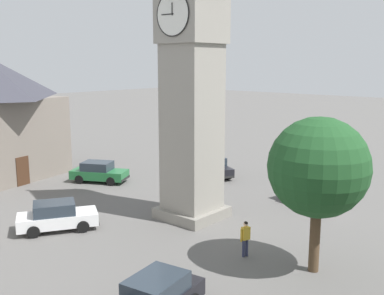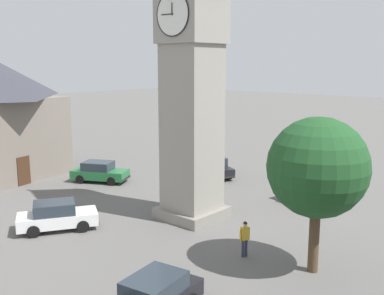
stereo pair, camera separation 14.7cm
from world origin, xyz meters
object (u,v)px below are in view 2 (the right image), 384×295
car_black_far (304,169)px  car_silver_kerb (57,216)px  car_white_side (100,172)px  car_blue_kerb (312,193)px  pedestrian (245,236)px  tree (318,168)px  clock_tower (192,31)px  car_green_alley (214,166)px

car_black_far → car_silver_kerb: bearing=76.0°
car_silver_kerb → car_white_side: bearing=-50.1°
car_white_side → car_blue_kerb: bearing=-159.9°
car_silver_kerb → car_black_far: size_ratio=1.00×
pedestrian → tree: 4.69m
car_white_side → car_silver_kerb: bearing=129.9°
car_silver_kerb → pedestrian: (-9.44, -3.79, 0.25)m
car_white_side → car_black_far: same height
car_blue_kerb → tree: size_ratio=0.66×
clock_tower → tree: (-8.42, 1.74, -5.89)m
car_silver_kerb → car_white_side: size_ratio=1.00×
clock_tower → pedestrian: bearing=155.5°
car_blue_kerb → car_white_side: bearing=20.1°
clock_tower → car_silver_kerb: bearing=57.0°
clock_tower → car_silver_kerb: 12.19m
car_black_far → clock_tower: bearing=87.3°
car_black_far → car_green_alley: (5.72, 3.95, 0.00)m
car_silver_kerb → car_black_far: (-4.64, -18.56, 0.00)m
clock_tower → car_silver_kerb: (4.05, 6.24, -9.65)m
car_silver_kerb → car_green_alley: (1.08, -14.61, 0.00)m
car_black_far → tree: bearing=119.1°
car_white_side → pedestrian: (-15.78, 3.80, 0.25)m
car_blue_kerb → pedestrian: 9.20m
car_blue_kerb → car_black_far: size_ratio=1.00×
car_green_alley → pedestrian: size_ratio=2.62×
car_green_alley → pedestrian: bearing=134.2°
car_silver_kerb → car_green_alley: same height
car_silver_kerb → pedestrian: bearing=-158.1°
car_white_side → car_black_far: bearing=-135.0°
car_blue_kerb → tree: tree is taller
car_blue_kerb → tree: 10.15m
car_blue_kerb → pedestrian: pedestrian is taller
car_blue_kerb → car_white_side: same height
car_white_side → clock_tower: bearing=172.6°
clock_tower → tree: bearing=168.3°
car_white_side → tree: 19.43m
car_blue_kerb → car_black_far: 6.67m
car_white_side → car_black_far: 15.52m
clock_tower → car_blue_kerb: size_ratio=4.06×
car_silver_kerb → car_black_far: 19.13m
clock_tower → car_green_alley: size_ratio=4.03×
car_blue_kerb → car_green_alley: size_ratio=0.99×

